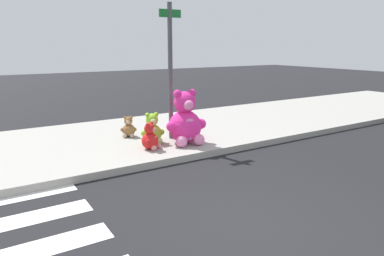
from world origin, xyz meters
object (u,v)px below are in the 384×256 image
object	(u,v)px
plush_pink_large	(186,122)
plush_brown	(129,128)
plush_red	(151,138)
plush_yellow	(184,124)
sign_pole	(170,69)
plush_lime	(152,131)

from	to	relation	value
plush_pink_large	plush_brown	size ratio (longest dim) A/B	2.40
plush_red	plush_yellow	bearing A→B (deg)	34.15
plush_yellow	plush_brown	world-z (taller)	plush_yellow
plush_pink_large	plush_red	xyz separation A→B (m)	(-0.91, -0.01, -0.26)
sign_pole	plush_lime	bearing A→B (deg)	-165.55
plush_lime	plush_red	world-z (taller)	plush_lime
sign_pole	plush_brown	world-z (taller)	sign_pole
sign_pole	plush_pink_large	bearing A→B (deg)	-83.96
plush_yellow	sign_pole	bearing A→B (deg)	-147.38
plush_pink_large	plush_brown	bearing A→B (deg)	124.90
plush_pink_large	plush_lime	size ratio (longest dim) A/B	1.75
plush_red	plush_lime	bearing A→B (deg)	59.46
sign_pole	plush_yellow	bearing A→B (deg)	32.62
plush_pink_large	plush_brown	distance (m)	1.59
plush_pink_large	plush_brown	xyz separation A→B (m)	(-0.90, 1.28, -0.29)
plush_lime	plush_brown	bearing A→B (deg)	106.62
sign_pole	plush_lime	distance (m)	1.53
sign_pole	plush_pink_large	size ratio (longest dim) A/B	2.54
plush_yellow	plush_red	distance (m)	1.74
plush_lime	plush_red	xyz separation A→B (m)	(-0.26, -0.45, -0.05)
plush_brown	plush_lime	bearing A→B (deg)	-73.38
sign_pole	plush_red	distance (m)	1.79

